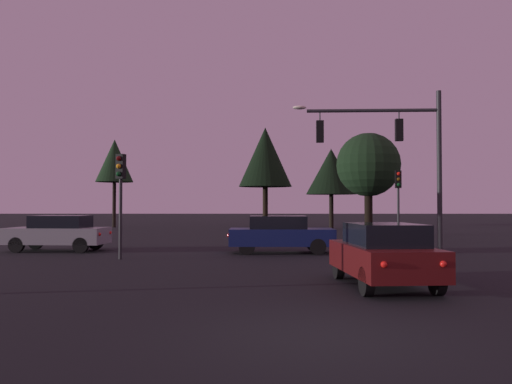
{
  "coord_description": "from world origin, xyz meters",
  "views": [
    {
      "loc": [
        -0.94,
        -7.75,
        1.97
      ],
      "look_at": [
        -1.09,
        14.0,
        2.52
      ],
      "focal_mm": 36.06,
      "sensor_mm": 36.0,
      "label": 1
    }
  ],
  "objects_px": {
    "traffic_light_corner_right": "(120,184)",
    "car_crossing_left": "(58,232)",
    "car_crossing_right": "(281,234)",
    "tree_right_cluster": "(368,165)",
    "traffic_signal_mast_arm": "(397,145)",
    "traffic_light_corner_left": "(398,191)",
    "car_nearside_lane": "(383,254)",
    "tree_center_horizon": "(331,172)",
    "tree_left_far": "(115,161)",
    "tree_behind_sign": "(265,157)"
  },
  "relations": [
    {
      "from": "traffic_signal_mast_arm",
      "to": "tree_left_far",
      "type": "bearing_deg",
      "value": 127.22
    },
    {
      "from": "tree_center_horizon",
      "to": "tree_right_cluster",
      "type": "bearing_deg",
      "value": -83.14
    },
    {
      "from": "car_crossing_right",
      "to": "tree_center_horizon",
      "type": "relative_size",
      "value": 0.65
    },
    {
      "from": "traffic_light_corner_right",
      "to": "traffic_signal_mast_arm",
      "type": "bearing_deg",
      "value": 12.51
    },
    {
      "from": "traffic_light_corner_left",
      "to": "car_crossing_right",
      "type": "height_order",
      "value": "traffic_light_corner_left"
    },
    {
      "from": "traffic_signal_mast_arm",
      "to": "traffic_light_corner_left",
      "type": "bearing_deg",
      "value": 74.35
    },
    {
      "from": "traffic_light_corner_right",
      "to": "tree_behind_sign",
      "type": "distance_m",
      "value": 27.33
    },
    {
      "from": "traffic_light_corner_left",
      "to": "tree_center_horizon",
      "type": "height_order",
      "value": "tree_center_horizon"
    },
    {
      "from": "car_crossing_left",
      "to": "car_crossing_right",
      "type": "bearing_deg",
      "value": -4.9
    },
    {
      "from": "tree_left_far",
      "to": "traffic_light_corner_left",
      "type": "bearing_deg",
      "value": -43.04
    },
    {
      "from": "traffic_signal_mast_arm",
      "to": "car_crossing_right",
      "type": "xyz_separation_m",
      "value": [
        -4.75,
        0.09,
        -3.62
      ]
    },
    {
      "from": "traffic_light_corner_left",
      "to": "tree_right_cluster",
      "type": "height_order",
      "value": "tree_right_cluster"
    },
    {
      "from": "traffic_light_corner_right",
      "to": "tree_left_far",
      "type": "distance_m",
      "value": 27.95
    },
    {
      "from": "tree_behind_sign",
      "to": "tree_center_horizon",
      "type": "relative_size",
      "value": 1.33
    },
    {
      "from": "traffic_signal_mast_arm",
      "to": "tree_behind_sign",
      "type": "bearing_deg",
      "value": 101.92
    },
    {
      "from": "car_crossing_right",
      "to": "car_crossing_left",
      "type": "bearing_deg",
      "value": 175.1
    },
    {
      "from": "tree_behind_sign",
      "to": "tree_left_far",
      "type": "relative_size",
      "value": 1.13
    },
    {
      "from": "car_crossing_left",
      "to": "tree_behind_sign",
      "type": "relative_size",
      "value": 0.49
    },
    {
      "from": "tree_behind_sign",
      "to": "tree_left_far",
      "type": "bearing_deg",
      "value": 179.44
    },
    {
      "from": "car_nearside_lane",
      "to": "tree_center_horizon",
      "type": "height_order",
      "value": "tree_center_horizon"
    },
    {
      "from": "car_nearside_lane",
      "to": "traffic_light_corner_left",
      "type": "bearing_deg",
      "value": 73.46
    },
    {
      "from": "tree_behind_sign",
      "to": "tree_center_horizon",
      "type": "bearing_deg",
      "value": -28.1
    },
    {
      "from": "traffic_light_corner_right",
      "to": "car_crossing_left",
      "type": "bearing_deg",
      "value": 137.18
    },
    {
      "from": "traffic_light_corner_left",
      "to": "car_crossing_right",
      "type": "bearing_deg",
      "value": -138.91
    },
    {
      "from": "car_crossing_right",
      "to": "tree_center_horizon",
      "type": "xyz_separation_m",
      "value": [
        5.05,
        21.19,
        3.92
      ]
    },
    {
      "from": "car_crossing_left",
      "to": "tree_center_horizon",
      "type": "xyz_separation_m",
      "value": [
        14.5,
        20.38,
        3.92
      ]
    },
    {
      "from": "traffic_light_corner_right",
      "to": "car_nearside_lane",
      "type": "xyz_separation_m",
      "value": [
        8.04,
        -6.17,
        -1.93
      ]
    },
    {
      "from": "tree_left_far",
      "to": "tree_center_horizon",
      "type": "height_order",
      "value": "tree_left_far"
    },
    {
      "from": "traffic_light_corner_left",
      "to": "traffic_light_corner_right",
      "type": "bearing_deg",
      "value": -146.95
    },
    {
      "from": "car_crossing_left",
      "to": "tree_center_horizon",
      "type": "distance_m",
      "value": 25.32
    },
    {
      "from": "car_crossing_left",
      "to": "tree_behind_sign",
      "type": "bearing_deg",
      "value": 68.64
    },
    {
      "from": "traffic_signal_mast_arm",
      "to": "traffic_light_corner_right",
      "type": "bearing_deg",
      "value": -167.49
    },
    {
      "from": "traffic_light_corner_left",
      "to": "tree_right_cluster",
      "type": "xyz_separation_m",
      "value": [
        -0.16,
        6.5,
        1.86
      ]
    },
    {
      "from": "car_nearside_lane",
      "to": "tree_left_far",
      "type": "distance_m",
      "value": 36.79
    },
    {
      "from": "tree_center_horizon",
      "to": "tree_right_cluster",
      "type": "relative_size",
      "value": 1.0
    },
    {
      "from": "traffic_signal_mast_arm",
      "to": "car_nearside_lane",
      "type": "height_order",
      "value": "traffic_signal_mast_arm"
    },
    {
      "from": "traffic_signal_mast_arm",
      "to": "tree_right_cluster",
      "type": "relative_size",
      "value": 1.0
    },
    {
      "from": "car_crossing_right",
      "to": "car_nearside_lane",
      "type": "bearing_deg",
      "value": -76.18
    },
    {
      "from": "traffic_signal_mast_arm",
      "to": "tree_behind_sign",
      "type": "relative_size",
      "value": 0.75
    },
    {
      "from": "traffic_signal_mast_arm",
      "to": "car_crossing_right",
      "type": "height_order",
      "value": "traffic_signal_mast_arm"
    },
    {
      "from": "tree_center_horizon",
      "to": "tree_behind_sign",
      "type": "bearing_deg",
      "value": 151.9
    },
    {
      "from": "traffic_light_corner_right",
      "to": "car_crossing_left",
      "type": "distance_m",
      "value": 5.18
    },
    {
      "from": "car_crossing_right",
      "to": "tree_right_cluster",
      "type": "relative_size",
      "value": 0.65
    },
    {
      "from": "traffic_signal_mast_arm",
      "to": "tree_behind_sign",
      "type": "height_order",
      "value": "tree_behind_sign"
    },
    {
      "from": "tree_center_horizon",
      "to": "car_nearside_lane",
      "type": "bearing_deg",
      "value": -95.61
    },
    {
      "from": "car_crossing_right",
      "to": "tree_behind_sign",
      "type": "distance_m",
      "value": 24.67
    },
    {
      "from": "car_nearside_lane",
      "to": "tree_behind_sign",
      "type": "xyz_separation_m",
      "value": [
        -2.47,
        32.7,
        5.38
      ]
    },
    {
      "from": "tree_left_far",
      "to": "car_crossing_right",
      "type": "bearing_deg",
      "value": -60.49
    },
    {
      "from": "traffic_signal_mast_arm",
      "to": "tree_behind_sign",
      "type": "xyz_separation_m",
      "value": [
        -5.1,
        24.16,
        1.76
      ]
    },
    {
      "from": "tree_behind_sign",
      "to": "tree_right_cluster",
      "type": "bearing_deg",
      "value": -61.67
    }
  ]
}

